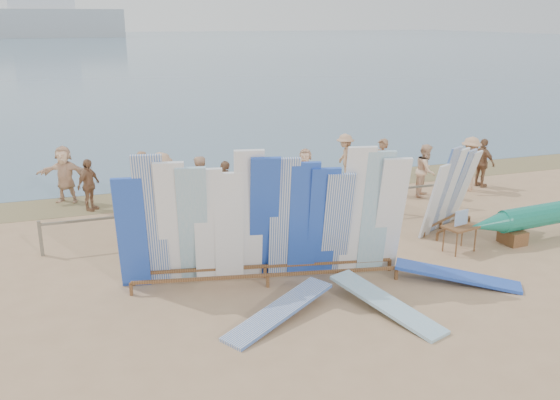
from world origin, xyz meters
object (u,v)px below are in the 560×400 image
object	(u,v)px
beachgoer_extra_0	(470,164)
beach_chair_right	(268,214)
vendor_table	(459,238)
beachgoer_5	(305,171)
beachgoer_1	(142,180)
flat_board_e	(279,319)
stroller	(331,202)
beach_chair_left	(261,209)
flat_board_a	(385,312)
beachgoer_7	(381,167)
flat_board_d	(457,283)
beachgoer_10	(482,163)
beachgoer_3	(162,182)
main_surfboard_rack	(266,223)
beachgoer_extra_1	(89,185)
beachgoer_2	(199,186)
beachgoer_11	(65,174)
beachgoer_4	(226,190)
beachgoer_8	(426,170)
beachgoer_9	(345,158)
side_surfboard_rack	(450,192)

from	to	relation	value
beachgoer_extra_0	beach_chair_right	bearing A→B (deg)	-30.79
vendor_table	beachgoer_5	xyz separation A→B (m)	(-1.82, 5.99, 0.41)
beachgoer_1	flat_board_e	bearing A→B (deg)	69.81
stroller	beachgoer_5	xyz separation A→B (m)	(0.04, 2.22, 0.38)
vendor_table	beach_chair_left	size ratio (longest dim) A/B	1.11
flat_board_a	beachgoer_7	xyz separation A→B (m)	(3.81, 7.41, 0.93)
flat_board_d	beachgoer_10	xyz separation A→B (m)	(5.39, 6.42, 0.84)
beachgoer_10	stroller	bearing A→B (deg)	86.66
vendor_table	beachgoer_3	size ratio (longest dim) A/B	0.60
beachgoer_3	beachgoer_1	bearing A→B (deg)	18.42
flat_board_a	beach_chair_right	distance (m)	5.97
main_surfboard_rack	beach_chair_left	world-z (taller)	main_surfboard_rack
beach_chair_right	beachgoer_7	xyz separation A→B (m)	(4.39, 1.47, 0.69)
flat_board_a	flat_board_d	world-z (taller)	flat_board_a
beach_chair_left	beachgoer_1	bearing A→B (deg)	154.90
beachgoer_extra_1	beachgoer_5	xyz separation A→B (m)	(6.81, -0.45, -0.03)
beachgoer_3	beachgoer_2	bearing A→B (deg)	-156.00
beachgoer_11	flat_board_a	bearing A→B (deg)	-37.53
beach_chair_right	beachgoer_4	xyz separation A→B (m)	(-1.02, 0.79, 0.61)
beach_chair_right	beachgoer_extra_0	distance (m)	7.52
flat_board_e	beachgoer_7	world-z (taller)	beachgoer_7
beachgoer_8	main_surfboard_rack	bearing A→B (deg)	167.03
beachgoer_3	beachgoer_8	xyz separation A→B (m)	(8.36, -1.12, -0.05)
beach_chair_left	beachgoer_4	distance (m)	1.17
beachgoer_5	beachgoer_2	size ratio (longest dim) A/B	0.86
beachgoer_11	beachgoer_4	xyz separation A→B (m)	(4.43, -3.11, -0.06)
vendor_table	beachgoer_10	size ratio (longest dim) A/B	0.64
beachgoer_4	beachgoer_extra_1	bearing A→B (deg)	30.82
flat_board_a	beachgoer_9	size ratio (longest dim) A/B	1.58
main_surfboard_rack	beachgoer_extra_1	distance (m)	7.52
vendor_table	beachgoer_extra_0	size ratio (longest dim) A/B	0.59
flat_board_d	beachgoer_10	distance (m)	8.42
beachgoer_8	beachgoer_1	size ratio (longest dim) A/B	0.96
beachgoer_2	beachgoer_11	bearing A→B (deg)	-55.16
side_surfboard_rack	beachgoer_10	bearing A→B (deg)	15.57
flat_board_d	beachgoer_8	distance (m)	6.84
vendor_table	beachgoer_extra_1	bearing A→B (deg)	130.32
beachgoer_9	beachgoer_7	world-z (taller)	beachgoer_7
flat_board_e	beachgoer_5	bearing A→B (deg)	125.53
main_surfboard_rack	beachgoer_5	xyz separation A→B (m)	(3.29, 6.18, -0.63)
flat_board_e	beach_chair_left	xyz separation A→B (m)	(1.43, 5.89, 0.28)
beachgoer_11	beachgoer_1	xyz separation A→B (m)	(2.23, -1.41, -0.01)
beachgoer_11	beachgoer_10	bearing A→B (deg)	9.63
beachgoer_11	beachgoer_5	bearing A→B (deg)	9.10
beachgoer_extra_1	beachgoer_11	bearing A→B (deg)	70.59
beachgoer_9	beachgoer_extra_1	size ratio (longest dim) A/B	1.07
flat_board_d	beach_chair_left	bearing A→B (deg)	60.94
flat_board_d	beachgoer_8	bearing A→B (deg)	8.27
side_surfboard_rack	beachgoer_extra_1	world-z (taller)	side_surfboard_rack
side_surfboard_rack	beachgoer_8	distance (m)	3.37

